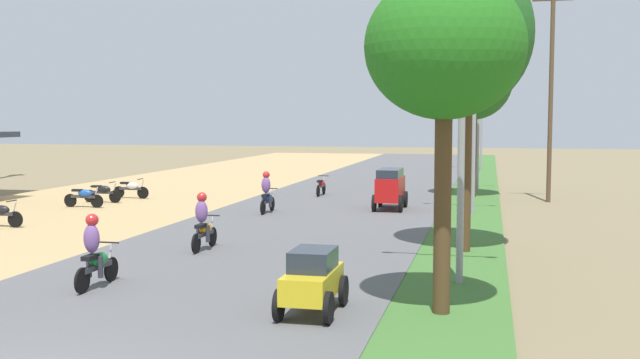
% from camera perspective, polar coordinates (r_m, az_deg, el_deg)
% --- Properties ---
extents(parked_motorbike_second, '(1.80, 0.54, 0.94)m').
position_cam_1_polar(parked_motorbike_second, '(27.91, -23.36, -2.36)').
color(parked_motorbike_second, black).
rests_on(parked_motorbike_second, dirt_shoulder).
extents(parked_motorbike_third, '(1.80, 0.54, 0.94)m').
position_cam_1_polar(parked_motorbike_third, '(32.79, -17.66, -1.20)').
color(parked_motorbike_third, black).
rests_on(parked_motorbike_third, dirt_shoulder).
extents(parked_motorbike_fourth, '(1.80, 0.54, 0.94)m').
position_cam_1_polar(parked_motorbike_fourth, '(34.43, -16.34, -0.90)').
color(parked_motorbike_fourth, black).
rests_on(parked_motorbike_fourth, dirt_shoulder).
extents(parked_motorbike_fifth, '(1.80, 0.54, 0.94)m').
position_cam_1_polar(parked_motorbike_fifth, '(35.90, -14.29, -0.63)').
color(parked_motorbike_fifth, black).
rests_on(parked_motorbike_fifth, dirt_shoulder).
extents(median_tree_nearest, '(3.03, 3.03, 6.47)m').
position_cam_1_polar(median_tree_nearest, '(14.30, 9.55, 9.84)').
color(median_tree_nearest, '#4C351E').
rests_on(median_tree_nearest, median_strip).
extents(median_tree_second, '(3.60, 3.60, 8.19)m').
position_cam_1_polar(median_tree_second, '(21.25, 11.27, 10.84)').
color(median_tree_second, '#4C351E').
rests_on(median_tree_second, median_strip).
extents(median_tree_third, '(3.65, 3.65, 7.51)m').
position_cam_1_polar(median_tree_third, '(36.19, 11.74, 7.49)').
color(median_tree_third, '#4C351E').
rests_on(median_tree_third, median_strip).
extents(streetlamp_near, '(3.16, 0.20, 8.33)m').
position_cam_1_polar(streetlamp_near, '(16.98, 10.88, 8.10)').
color(streetlamp_near, gray).
rests_on(streetlamp_near, median_strip).
extents(streetlamp_mid, '(3.16, 0.20, 7.66)m').
position_cam_1_polar(streetlamp_mid, '(29.47, 11.77, 5.93)').
color(streetlamp_mid, gray).
rests_on(streetlamp_mid, median_strip).
extents(streetlamp_far, '(3.16, 0.20, 7.89)m').
position_cam_1_polar(streetlamp_far, '(39.06, 12.07, 5.77)').
color(streetlamp_far, gray).
rests_on(streetlamp_far, median_strip).
extents(streetlamp_farthest, '(3.16, 0.20, 8.08)m').
position_cam_1_polar(streetlamp_farthest, '(55.06, 12.33, 5.53)').
color(streetlamp_farthest, gray).
rests_on(streetlamp_farthest, median_strip).
extents(utility_pole_near, '(1.80, 0.20, 9.59)m').
position_cam_1_polar(utility_pole_near, '(35.23, 17.31, 6.43)').
color(utility_pole_near, brown).
rests_on(utility_pole_near, ground).
extents(car_hatchback_yellow, '(1.04, 2.00, 1.23)m').
position_cam_1_polar(car_hatchback_yellow, '(14.31, -0.57, -7.61)').
color(car_hatchback_yellow, gold).
rests_on(car_hatchback_yellow, road_strip).
extents(car_van_red, '(1.19, 2.41, 1.67)m').
position_cam_1_polar(car_van_red, '(30.51, 5.42, -0.54)').
color(car_van_red, red).
rests_on(car_van_red, road_strip).
extents(motorbike_foreground_rider, '(0.54, 1.80, 1.66)m').
position_cam_1_polar(motorbike_foreground_rider, '(17.08, -16.88, -5.43)').
color(motorbike_foreground_rider, black).
rests_on(motorbike_foreground_rider, road_strip).
extents(motorbike_ahead_second, '(0.54, 1.80, 1.66)m').
position_cam_1_polar(motorbike_ahead_second, '(21.25, -8.94, -3.32)').
color(motorbike_ahead_second, black).
rests_on(motorbike_ahead_second, road_strip).
extents(motorbike_ahead_third, '(0.54, 1.80, 1.66)m').
position_cam_1_polar(motorbike_ahead_third, '(29.32, -4.09, -1.07)').
color(motorbike_ahead_third, black).
rests_on(motorbike_ahead_third, road_strip).
extents(motorbike_ahead_fourth, '(0.54, 1.80, 0.94)m').
position_cam_1_polar(motorbike_ahead_fourth, '(35.93, 0.09, -0.45)').
color(motorbike_ahead_fourth, black).
rests_on(motorbike_ahead_fourth, road_strip).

